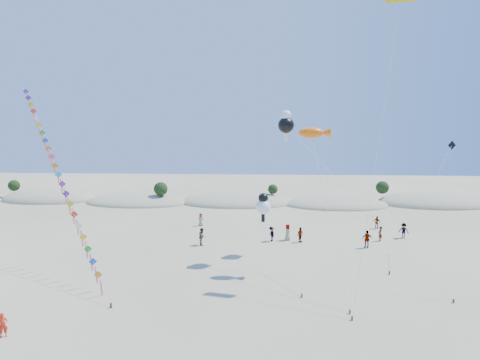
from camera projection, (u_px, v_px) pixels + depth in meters
name	position (u px, v px, depth m)	size (l,w,h in m)	color
dune_ridge	(242.00, 202.00, 65.59)	(145.30, 11.49, 5.57)	tan
kite_train	(56.00, 168.00, 37.49)	(16.24, 18.17, 17.31)	#3F2D1E
fish_kite	(315.00, 133.00, 35.08)	(2.99, 9.61, 12.73)	#3F2D1E
cartoon_kite_low	(263.00, 205.00, 39.73)	(3.69, 10.83, 6.22)	#3F2D1E
cartoon_kite_high	(286.00, 124.00, 37.84)	(12.93, 10.60, 14.28)	#3F2D1E
parafoil_kite	(400.00, 3.00, 32.45)	(6.26, 9.94, 23.64)	#3F2D1E
dark_kite	(435.00, 180.00, 39.16)	(8.75, 8.24, 11.28)	#3F2D1E
flyer_foreground	(3.00, 325.00, 24.74)	(0.57, 0.37, 1.56)	red
beachgoers	(306.00, 232.00, 45.14)	(25.04, 8.94, 1.89)	slate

